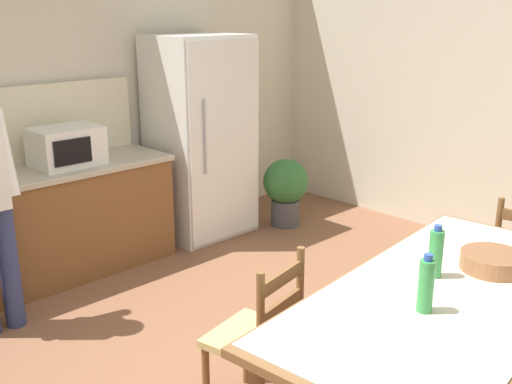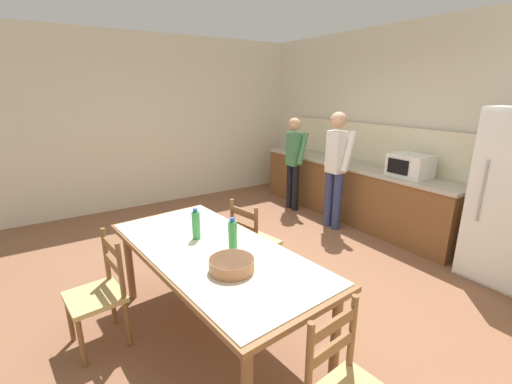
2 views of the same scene
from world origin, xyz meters
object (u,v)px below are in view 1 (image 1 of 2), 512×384
at_px(dining_table, 447,305).
at_px(bottle_near_centre, 426,285).
at_px(refrigerator, 201,137).
at_px(potted_plant, 286,187).
at_px(bottle_off_centre, 436,253).
at_px(chair_side_far_left, 259,338).
at_px(microwave, 67,147).
at_px(serving_bowl, 493,260).

bearing_deg(dining_table, bottle_near_centre, -174.46).
height_order(refrigerator, potted_plant, refrigerator).
xyz_separation_m(bottle_off_centre, chair_side_far_left, (-0.64, 0.59, -0.46)).
relative_size(dining_table, bottle_off_centre, 8.10).
xyz_separation_m(dining_table, potted_plant, (1.67, 2.60, -0.32)).
height_order(refrigerator, bottle_near_centre, refrigerator).
xyz_separation_m(microwave, chair_side_far_left, (-0.20, -2.33, -0.59)).
distance_m(bottle_near_centre, serving_bowl, 0.64).
bearing_deg(bottle_off_centre, microwave, 98.43).
bearing_deg(dining_table, serving_bowl, -5.54).
bearing_deg(serving_bowl, potted_plant, 63.87).
bearing_deg(potted_plant, refrigerator, 148.35).
height_order(bottle_near_centre, serving_bowl, bottle_near_centre).
bearing_deg(dining_table, microwave, 96.36).
xyz_separation_m(microwave, dining_table, (0.34, -3.05, -0.33)).
bearing_deg(potted_plant, dining_table, -122.65).
relative_size(bottle_off_centre, serving_bowl, 0.84).
bearing_deg(chair_side_far_left, potted_plant, -150.86).
bearing_deg(serving_bowl, refrigerator, 78.94).
xyz_separation_m(microwave, bottle_off_centre, (0.43, -2.92, -0.13)).
bearing_deg(dining_table, bottle_off_centre, 54.34).
bearing_deg(refrigerator, potted_plant, -31.65).
bearing_deg(refrigerator, chair_side_far_left, -123.28).
height_order(microwave, serving_bowl, microwave).
xyz_separation_m(bottle_off_centre, serving_bowl, (0.28, -0.17, -0.07)).
bearing_deg(bottle_near_centre, potted_plant, 53.71).
xyz_separation_m(serving_bowl, chair_side_far_left, (-0.92, 0.76, -0.39)).
height_order(bottle_near_centre, bottle_off_centre, same).
height_order(chair_side_far_left, potted_plant, chair_side_far_left).
bearing_deg(bottle_near_centre, chair_side_far_left, 110.51).
bearing_deg(dining_table, refrigerator, 72.20).
relative_size(bottle_near_centre, serving_bowl, 0.84).
distance_m(serving_bowl, potted_plant, 2.98).
distance_m(serving_bowl, chair_side_far_left, 1.25).
relative_size(dining_table, chair_side_far_left, 2.40).
bearing_deg(microwave, serving_bowl, -76.99).
bearing_deg(bottle_near_centre, serving_bowl, -0.97).
height_order(microwave, bottle_near_centre, microwave).
height_order(bottle_off_centre, potted_plant, bottle_off_centre).
height_order(dining_table, bottle_off_centre, bottle_off_centre).
height_order(dining_table, potted_plant, dining_table).
bearing_deg(serving_bowl, chair_side_far_left, 140.30).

